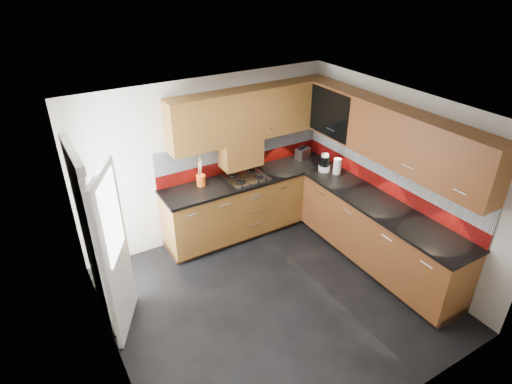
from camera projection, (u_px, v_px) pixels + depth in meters
room at (277, 196)px, 4.65m from camera, size 4.00×3.80×2.64m
base_cabinets at (310, 219)px, 6.18m from camera, size 2.70×3.20×0.95m
countertop at (311, 191)px, 5.93m from camera, size 2.72×3.22×0.04m
backsplash at (316, 163)px, 6.05m from camera, size 2.70×3.20×0.54m
upper_cabinets at (323, 124)px, 5.62m from camera, size 2.50×3.20×0.72m
extractor_hood at (241, 153)px, 6.18m from camera, size 0.60×0.33×0.40m
glass_cabinet at (337, 110)px, 6.03m from camera, size 0.32×0.80×0.66m
back_door at (101, 245)px, 4.64m from camera, size 0.42×1.19×2.04m
gas_hob at (246, 177)px, 6.22m from camera, size 0.57×0.50×0.04m
utensil_pot at (201, 179)px, 5.98m from camera, size 0.13×0.13×0.45m
toaster at (303, 153)px, 6.80m from camera, size 0.27×0.21×0.17m
food_processor at (324, 163)px, 6.37m from camera, size 0.17×0.17×0.28m
paper_towel at (337, 166)px, 6.30m from camera, size 0.13×0.13×0.24m
orange_cloth at (324, 170)px, 6.43m from camera, size 0.16×0.15×0.01m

